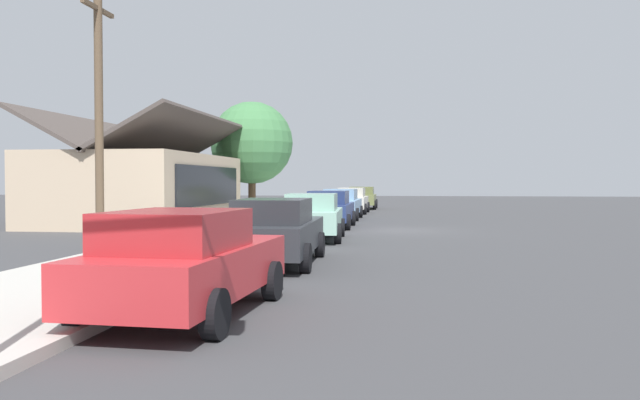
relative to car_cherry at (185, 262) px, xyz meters
name	(u,v)px	position (x,y,z in m)	size (l,w,h in m)	color
ground_plane	(394,230)	(17.18, -2.73, -0.82)	(120.00, 120.00, 0.00)	#424244
sidewalk_curb	(259,227)	(17.18, 2.87, -0.74)	(60.00, 4.20, 0.16)	beige
car_cherry	(185,262)	(0.00, 0.00, 0.00)	(4.60, 2.26, 1.59)	red
car_charcoal	(276,231)	(6.04, -0.13, 0.00)	(4.87, 2.11, 1.59)	#2D3035
car_seafoam	(313,216)	(12.51, -0.08, 0.00)	(4.48, 2.23, 1.59)	#9ED1BC
car_navy	(330,209)	(18.31, 0.05, 0.00)	(4.44, 2.02, 1.59)	navy
car_skyblue	(341,204)	(24.39, 0.15, 0.00)	(4.74, 1.99, 1.59)	#8CB7E0
car_ivory	(352,200)	(30.63, 0.12, 0.00)	(4.52, 1.94, 1.59)	silver
car_olive	(362,198)	(37.06, -0.04, 0.00)	(4.39, 2.14, 1.59)	olive
storefront_building	(143,186)	(20.25, 9.25, 0.96)	(12.00, 6.88, 5.13)	#CCB293
shade_tree	(252,143)	(28.24, 5.87, 3.43)	(4.85, 4.85, 6.68)	brown
traffic_light_main	(44,8)	(-4.04, -0.19, 2.68)	(0.37, 2.79, 5.20)	#383833
utility_pole_wooden	(99,114)	(8.29, 5.47, 3.11)	(1.80, 0.24, 7.50)	brown
fire_hydrant_red	(224,239)	(7.07, 1.47, -0.32)	(0.22, 0.22, 0.71)	red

